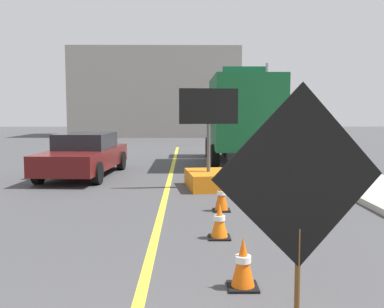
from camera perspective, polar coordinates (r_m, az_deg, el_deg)
The scene contains 10 objects.
lane_center_stripe at distance 8.18m, azimuth -4.42°, elevation -9.24°, with size 0.14×36.00×0.01m, color yellow.
roadwork_sign at distance 4.00m, azimuth 13.72°, elevation -3.43°, with size 1.59×0.41×2.33m.
arrow_board_trailer at distance 12.08m, azimuth 2.13°, elevation -2.14°, with size 1.60×1.93×2.70m.
box_truck at distance 17.99m, azimuth 6.36°, elevation 4.64°, with size 2.64×6.79×3.39m.
pickup_car at distance 14.76m, azimuth -13.66°, elevation -0.06°, with size 2.19×5.03×1.38m.
highway_guide_sign at distance 27.39m, azimuth 7.98°, elevation 8.23°, with size 2.79×0.18×5.00m.
far_building_block at distance 38.81m, azimuth -4.54°, elevation 7.75°, with size 13.86×6.81×7.28m, color gray.
traffic_cone_near_sign at distance 5.40m, azimuth 6.58°, elevation -13.77°, with size 0.36×0.36×0.62m.
traffic_cone_mid_lane at distance 7.37m, azimuth 3.55°, elevation -8.59°, with size 0.36×0.36×0.59m.
traffic_cone_far_lane at distance 9.34m, azimuth 3.82°, elevation -5.34°, with size 0.36×0.36×0.67m.
Camera 1 is at (0.52, -1.89, 2.08)m, focal length 41.47 mm.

